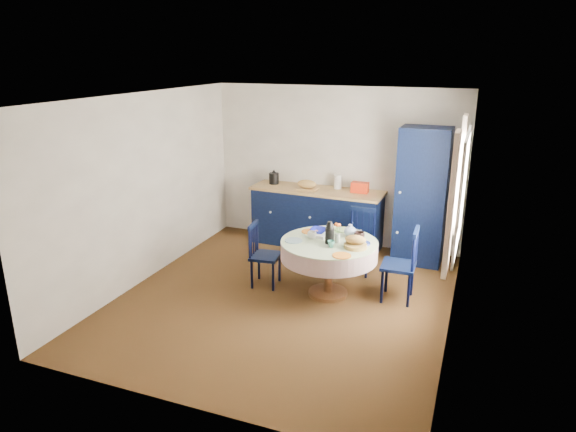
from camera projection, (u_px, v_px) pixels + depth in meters
name	position (u px, v px, depth m)	size (l,w,h in m)	color
floor	(284.00, 298.00, 6.51)	(4.50, 4.50, 0.00)	black
ceiling	(284.00, 97.00, 5.75)	(4.50, 4.50, 0.00)	white
wall_back	(336.00, 167.00, 8.13)	(4.00, 0.02, 2.50)	white
wall_left	(144.00, 189.00, 6.82)	(0.02, 4.50, 2.50)	white
wall_right	(459.00, 223.00, 5.45)	(0.02, 4.50, 2.50)	white
window	(459.00, 191.00, 5.65)	(0.10, 1.74, 1.45)	white
kitchen_counter	(317.00, 217.00, 8.18)	(2.12, 0.73, 1.17)	black
pantry_cabinet	(422.00, 197.00, 7.37)	(0.71, 0.53, 2.00)	black
dining_table	(330.00, 250.00, 6.42)	(1.21, 1.21, 1.01)	#552E18
chair_left	(263.00, 254.00, 6.78)	(0.41, 0.42, 0.86)	black
chair_far	(360.00, 241.00, 7.20)	(0.42, 0.41, 0.91)	black
chair_right	(402.00, 264.00, 6.34)	(0.42, 0.44, 0.95)	black
mug_a	(312.00, 235.00, 6.47)	(0.11, 0.11, 0.09)	silver
mug_b	(331.00, 244.00, 6.18)	(0.09, 0.09, 0.08)	#367F6E
mug_c	(359.00, 236.00, 6.43)	(0.13, 0.13, 0.10)	black
mug_d	(330.00, 228.00, 6.75)	(0.09, 0.09, 0.09)	silver
cobalt_bowl	(319.00, 231.00, 6.69)	(0.22, 0.22, 0.05)	navy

